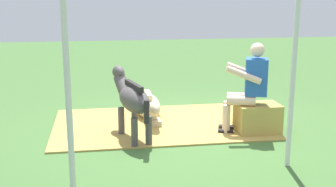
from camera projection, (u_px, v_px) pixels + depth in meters
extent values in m
plane|color=#426B33|center=(182.00, 129.00, 6.46)|extent=(24.00, 24.00, 0.00)
cube|color=tan|center=(161.00, 124.00, 6.69)|extent=(3.24, 2.02, 0.02)
cube|color=tan|center=(258.00, 118.00, 6.26)|extent=(0.61, 0.43, 0.43)
cylinder|color=beige|center=(241.00, 101.00, 6.12)|extent=(0.42, 0.25, 0.14)
cylinder|color=beige|center=(226.00, 119.00, 6.22)|extent=(0.11, 0.11, 0.43)
cube|color=black|center=(226.00, 132.00, 6.26)|extent=(0.24, 0.16, 0.06)
cylinder|color=beige|center=(241.00, 97.00, 6.31)|extent=(0.42, 0.25, 0.14)
cylinder|color=beige|center=(226.00, 116.00, 6.41)|extent=(0.11, 0.11, 0.43)
cube|color=black|center=(226.00, 127.00, 6.45)|extent=(0.24, 0.16, 0.06)
cube|color=#2659B2|center=(256.00, 77.00, 6.11)|extent=(0.37, 0.36, 0.52)
cylinder|color=beige|center=(244.00, 75.00, 5.97)|extent=(0.50, 0.24, 0.26)
cylinder|color=beige|center=(243.00, 71.00, 6.28)|extent=(0.50, 0.24, 0.26)
sphere|color=beige|center=(258.00, 50.00, 6.02)|extent=(0.20, 0.20, 0.20)
ellipsoid|color=#4C4747|center=(134.00, 100.00, 5.86)|extent=(0.52, 0.89, 0.34)
cylinder|color=#4C4747|center=(121.00, 121.00, 6.16)|extent=(0.09, 0.09, 0.41)
cylinder|color=#4C4747|center=(135.00, 120.00, 6.24)|extent=(0.09, 0.09, 0.41)
cylinder|color=#4C4747|center=(134.00, 133.00, 5.66)|extent=(0.09, 0.09, 0.41)
cylinder|color=#4C4747|center=(149.00, 131.00, 5.74)|extent=(0.09, 0.09, 0.41)
cylinder|color=#4C4747|center=(122.00, 85.00, 6.28)|extent=(0.27, 0.40, 0.33)
ellipsoid|color=#4C4747|center=(118.00, 72.00, 6.41)|extent=(0.24, 0.35, 0.20)
cube|color=#2A2727|center=(134.00, 86.00, 5.82)|extent=(0.21, 0.60, 0.08)
cylinder|color=#2A2727|center=(147.00, 112.00, 5.46)|extent=(0.07, 0.07, 0.30)
ellipsoid|color=beige|center=(148.00, 106.00, 7.10)|extent=(0.42, 0.89, 0.36)
cube|color=beige|center=(153.00, 123.00, 6.61)|extent=(0.25, 0.29, 0.10)
cylinder|color=beige|center=(153.00, 111.00, 6.55)|extent=(0.19, 0.29, 0.30)
ellipsoid|color=beige|center=(154.00, 109.00, 6.36)|extent=(0.17, 0.30, 0.20)
cube|color=beige|center=(148.00, 95.00, 6.97)|extent=(0.09, 0.44, 0.08)
cylinder|color=silver|center=(294.00, 59.00, 4.84)|extent=(0.06, 0.06, 2.54)
cylinder|color=silver|center=(67.00, 74.00, 3.98)|extent=(0.06, 0.06, 2.54)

